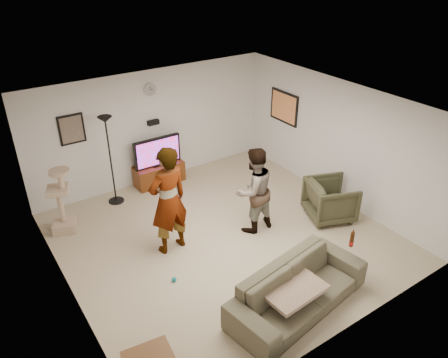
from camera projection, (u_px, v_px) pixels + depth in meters
floor at (224, 237)px, 8.01m from camera, size 5.50×5.50×0.02m
ceiling at (224, 107)px, 6.79m from camera, size 5.50×5.50×0.02m
wall_back at (153, 127)px, 9.39m from camera, size 5.50×0.04×2.50m
wall_front at (347, 265)px, 5.40m from camera, size 5.50×0.04×2.50m
wall_left at (61, 231)px, 6.05m from camera, size 0.04×5.50×2.50m
wall_right at (336, 141)px, 8.75m from camera, size 0.04×5.50×2.50m
wall_clock at (150, 89)px, 8.95m from camera, size 0.26×0.04×0.26m
wall_speaker at (153, 122)px, 9.28m from camera, size 0.25×0.10×0.10m
picture_back at (72, 129)px, 8.37m from camera, size 0.42×0.03×0.52m
picture_right at (284, 107)px, 9.77m from camera, size 0.03×0.78×0.62m
tv_stand at (159, 174)px, 9.68m from camera, size 1.10×0.45×0.46m
console_box at (170, 188)px, 9.52m from camera, size 0.40×0.30×0.07m
tv at (157, 152)px, 9.42m from camera, size 1.07×0.08×0.63m
tv_screen at (158, 152)px, 9.39m from camera, size 0.98×0.01×0.56m
floor_lamp at (111, 161)px, 8.64m from camera, size 0.32×0.32×1.88m
cat_tree at (60, 201)px, 7.89m from camera, size 0.53×0.53×1.28m
person_left at (168, 201)px, 7.25m from camera, size 0.76×0.55×1.97m
person_right at (254, 190)px, 7.85m from camera, size 0.82×0.64×1.65m
sofa at (298, 289)px, 6.33m from camera, size 2.40×1.23×0.67m
throw_blanket at (291, 287)px, 6.20m from camera, size 0.95×0.76×0.06m
beer_bottle at (352, 239)px, 6.63m from camera, size 0.06×0.06×0.25m
armchair at (330, 200)px, 8.39m from camera, size 1.11×1.10×0.79m
toy_ball at (174, 279)px, 6.95m from camera, size 0.08×0.08×0.08m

